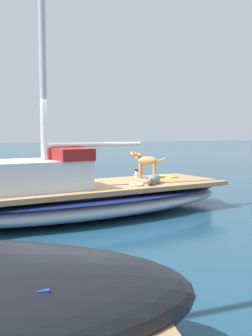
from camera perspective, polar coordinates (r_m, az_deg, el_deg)
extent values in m
plane|color=navy|center=(8.59, -6.11, -6.98)|extent=(120.00, 120.00, 0.00)
ellipsoid|color=#B2B7C1|center=(8.54, -6.13, -5.14)|extent=(3.22, 7.42, 0.56)
ellipsoid|color=navy|center=(8.51, -6.14, -3.95)|extent=(3.24, 7.45, 0.08)
cube|color=tan|center=(8.49, -6.15, -2.95)|extent=(2.71, 6.80, 0.10)
cylinder|color=silver|center=(8.42, -12.43, 21.90)|extent=(0.14, 0.14, 7.17)
cylinder|color=silver|center=(8.38, -4.68, 3.48)|extent=(0.10, 2.20, 0.10)
cube|color=silver|center=(8.02, -13.99, -1.04)|extent=(1.62, 2.33, 0.60)
cube|color=maroon|center=(8.17, -8.75, 2.13)|extent=(1.39, 0.83, 0.24)
ellipsoid|color=tan|center=(9.80, 3.22, 1.09)|extent=(0.50, 0.54, 0.22)
cylinder|color=tan|center=(9.79, 2.09, -0.41)|extent=(0.07, 0.07, 0.38)
cylinder|color=tan|center=(9.92, 2.25, -0.34)|extent=(0.07, 0.07, 0.38)
cylinder|color=tan|center=(9.72, 4.20, -0.46)|extent=(0.07, 0.07, 0.38)
cylinder|color=tan|center=(9.85, 4.32, -0.38)|extent=(0.07, 0.07, 0.38)
cylinder|color=tan|center=(9.83, 1.88, 1.76)|extent=(0.20, 0.21, 0.19)
ellipsoid|color=tan|center=(9.86, 1.20, 2.10)|extent=(0.24, 0.25, 0.13)
cone|color=#45331C|center=(9.81, 1.14, 2.43)|extent=(0.05, 0.05, 0.06)
cone|color=#45331C|center=(9.90, 1.25, 2.46)|extent=(0.05, 0.05, 0.06)
torus|color=black|center=(9.83, 1.88, 1.76)|extent=(0.18, 0.18, 0.10)
cylinder|color=tan|center=(9.74, 5.30, 1.23)|extent=(0.17, 0.20, 0.12)
ellipsoid|color=gray|center=(8.74, 4.17, -1.64)|extent=(0.61, 0.61, 0.22)
ellipsoid|color=gray|center=(8.39, 3.49, -1.99)|extent=(0.23, 0.23, 0.13)
cone|color=#2A2929|center=(8.37, 3.79, -1.63)|extent=(0.05, 0.05, 0.05)
cone|color=#2A2929|center=(8.39, 3.19, -1.61)|extent=(0.05, 0.05, 0.05)
cylinder|color=gray|center=(8.53, 4.18, -2.35)|extent=(0.17, 0.17, 0.06)
cylinder|color=gray|center=(8.57, 3.40, -2.31)|extent=(0.17, 0.17, 0.06)
cylinder|color=gray|center=(9.12, 4.83, -1.86)|extent=(0.16, 0.16, 0.04)
cylinder|color=#B7B7BC|center=(9.96, 1.69, -1.18)|extent=(0.16, 0.16, 0.08)
cylinder|color=#B7B7BC|center=(9.95, 1.69, -0.66)|extent=(0.13, 0.13, 0.10)
cylinder|color=black|center=(9.95, 1.69, -0.29)|extent=(0.15, 0.15, 0.03)
torus|color=beige|center=(8.45, 1.59, -2.46)|extent=(0.32, 0.32, 0.04)
cube|color=#D8D14C|center=(10.06, 5.90, -1.28)|extent=(0.66, 0.55, 0.03)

